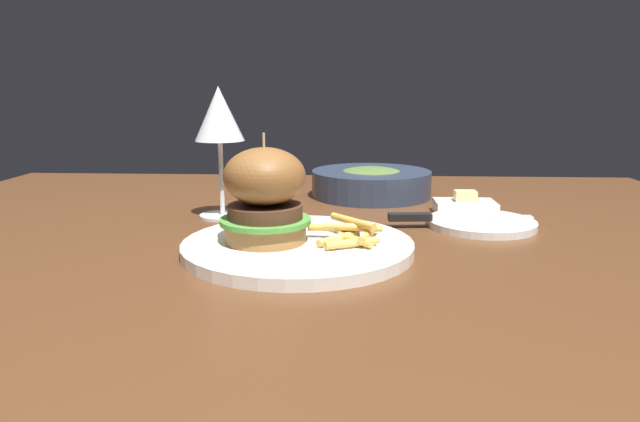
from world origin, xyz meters
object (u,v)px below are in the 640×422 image
burger_sandwich (265,195)px  wine_glass (219,119)px  table_knife (447,217)px  soup_bowl (371,182)px  main_plate (302,247)px  butter_dish (465,206)px  bread_plate (481,223)px

burger_sandwich → wine_glass: bearing=116.7°
table_knife → soup_bowl: (-0.10, 0.22, 0.01)m
main_plate → table_knife: (0.19, 0.13, 0.01)m
wine_glass → table_knife: (0.33, -0.05, -0.13)m
table_knife → butter_dish: butter_dish is taller
burger_sandwich → wine_glass: size_ratio=0.66×
main_plate → bread_plate: bearing=30.1°
table_knife → butter_dish: size_ratio=2.22×
bread_plate → butter_dish: 0.08m
butter_dish → burger_sandwich: bearing=-140.8°
main_plate → burger_sandwich: (-0.04, -0.00, 0.06)m
wine_glass → table_knife: wine_glass is taller
main_plate → burger_sandwich: size_ratio=2.15×
burger_sandwich → soup_bowl: (0.14, 0.36, -0.04)m
wine_glass → table_knife: size_ratio=0.95×
main_plate → wine_glass: size_ratio=1.42×
burger_sandwich → butter_dish: 0.36m
main_plate → wine_glass: bearing=126.7°
bread_plate → table_knife: size_ratio=0.74×
main_plate → bread_plate: 0.28m
bread_plate → soup_bowl: soup_bowl is taller
burger_sandwich → table_knife: bearing=30.5°
main_plate → soup_bowl: 0.37m
burger_sandwich → soup_bowl: size_ratio=0.60×
wine_glass → soup_bowl: wine_glass is taller
main_plate → bread_plate: size_ratio=1.82×
wine_glass → butter_dish: size_ratio=2.11×
main_plate → table_knife: 0.23m
burger_sandwich → bread_plate: 0.32m
main_plate → butter_dish: 0.32m
burger_sandwich → wine_glass: 0.22m
wine_glass → butter_dish: 0.39m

